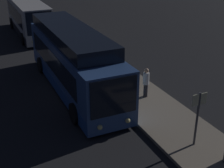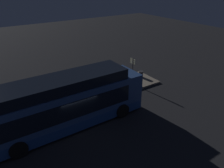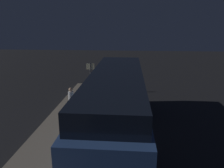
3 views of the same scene
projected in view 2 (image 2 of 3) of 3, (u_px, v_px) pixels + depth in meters
name	position (u px, v px, depth m)	size (l,w,h in m)	color
ground	(75.00, 125.00, 15.60)	(80.00, 80.00, 0.00)	#232326
platform	(59.00, 104.00, 17.96)	(20.00, 3.19, 0.17)	gray
bus_lead	(64.00, 105.00, 14.73)	(11.57, 2.86, 3.73)	#33518C
passenger_boarding	(85.00, 84.00, 18.97)	(0.49, 0.49, 1.73)	#2D2D33
passenger_waiting	(91.00, 88.00, 18.30)	(0.65, 0.51, 1.79)	gray
suitcase	(100.00, 95.00, 18.48)	(0.48, 0.25, 0.91)	black
sign_post	(133.00, 67.00, 20.84)	(0.10, 0.72, 2.50)	#4C4C51
trash_bin	(141.00, 74.00, 22.55)	(0.44, 0.44, 0.65)	#3F3F44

